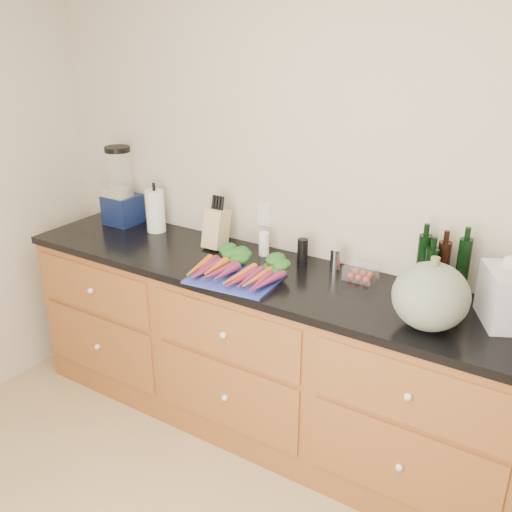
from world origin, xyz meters
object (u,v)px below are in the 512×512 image
Objects in this scene: cutting_board at (235,278)px; blender_appliance at (121,191)px; paper_towel at (155,211)px; squash at (431,296)px; tomato_box at (361,272)px; carrots at (240,269)px; knife_block at (216,229)px.

blender_appliance reaches higher than cutting_board.
blender_appliance is at bearing 163.18° from cutting_board.
squash is at bearing -9.35° from paper_towel.
squash is 1.25× the size of paper_towel.
squash is 2.00m from blender_appliance.
tomato_box is (0.51, 0.33, 0.03)m from cutting_board.
squash reaches higher than paper_towel.
cutting_board is 0.93× the size of carrots.
paper_towel is at bearing -179.56° from tomato_box.
knife_block is at bearing -177.95° from tomato_box.
cutting_board is at bearing -147.29° from tomato_box.
paper_towel is at bearing 157.74° from cutting_board.
blender_appliance is (-1.05, 0.27, 0.17)m from carrots.
squash is 0.65× the size of blender_appliance.
tomato_box is at bearing 29.14° from carrots.
carrots is at bearing -150.86° from tomato_box.
blender_appliance reaches higher than carrots.
blender_appliance is at bearing -179.54° from tomato_box.
knife_block is at bearing 137.39° from cutting_board.
paper_towel reaches higher than carrots.
cutting_board is at bearing -177.61° from squash.
tomato_box is at bearing 2.05° from knife_block.
cutting_board is 0.05m from carrots.
carrots reaches higher than tomato_box.
tomato_box is at bearing 144.85° from squash.
tomato_box is (-0.41, 0.29, -0.11)m from squash.
cutting_board is at bearing -22.26° from paper_towel.
paper_towel is 0.46m from knife_block.
carrots is 0.59m from tomato_box.
knife_block is at bearing 141.81° from carrots.
blender_appliance is at bearing 178.62° from knife_block.
blender_appliance is (-1.05, 0.32, 0.20)m from cutting_board.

